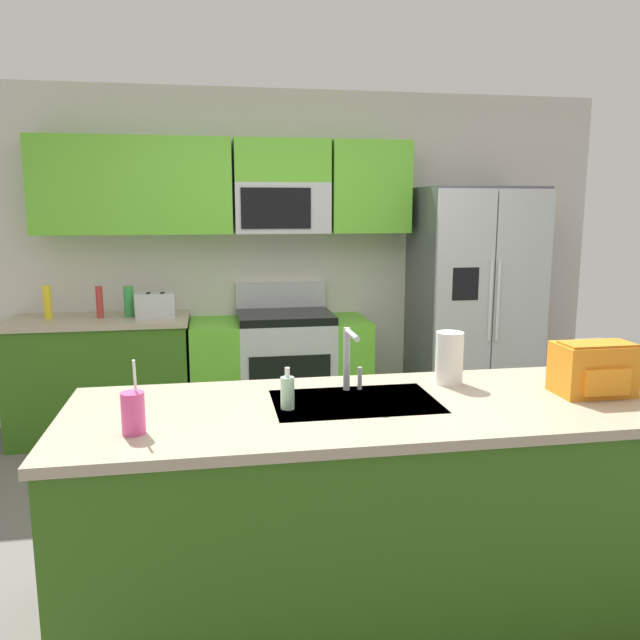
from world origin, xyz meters
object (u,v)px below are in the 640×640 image
drink_cup_pink (133,413)px  bottle_green (129,301)px  refrigerator (473,306)px  soap_dispenser (287,392)px  bottle_yellow (47,302)px  range_oven (280,370)px  sink_faucet (349,354)px  backpack (594,368)px  paper_towel_roll (449,358)px  toaster (156,305)px  pepper_mill (100,302)px

drink_cup_pink → bottle_green: bearing=97.1°
refrigerator → soap_dispenser: size_ratio=10.88×
bottle_green → soap_dispenser: bottle_green is taller
bottle_yellow → drink_cup_pink: 2.71m
range_oven → bottle_green: bearing=178.5°
range_oven → drink_cup_pink: drink_cup_pink is taller
sink_faucet → backpack: bearing=-11.9°
range_oven → soap_dispenser: size_ratio=8.00×
bottle_green → drink_cup_pink: bearing=-82.9°
drink_cup_pink → soap_dispenser: size_ratio=1.60×
bottle_green → paper_towel_roll: bearing=-52.2°
refrigerator → bottle_green: refrigerator is taller
paper_towel_roll → backpack: bearing=-25.6°
range_oven → toaster: size_ratio=4.86×
toaster → sink_faucet: bearing=-64.9°
refrigerator → backpack: bearing=-100.9°
drink_cup_pink → sink_faucet: bearing=23.6°
backpack → toaster: bearing=130.9°
soap_dispenser → backpack: 1.32m
toaster → range_oven: bearing=3.3°
toaster → drink_cup_pink: (0.12, -2.49, -0.01)m
sink_faucet → range_oven: bearing=91.8°
bottle_yellow → backpack: bottle_yellow is taller
toaster → backpack: size_ratio=0.88×
range_oven → sink_faucet: size_ratio=4.82×
pepper_mill → backpack: 3.39m
toaster → bottle_yellow: 0.77m
bottle_green → pepper_mill: bearing=-171.0°
refrigerator → paper_towel_roll: (-0.99, -2.04, 0.09)m
refrigerator → bottle_yellow: refrigerator is taller
range_oven → bottle_green: (-1.12, 0.03, 0.57)m
pepper_mill → soap_dispenser: pepper_mill is taller
toaster → pepper_mill: 0.41m
backpack → pepper_mill: bearing=135.5°
range_oven → refrigerator: refrigerator is taller
refrigerator → toaster: refrigerator is taller
backpack → bottle_yellow: bearing=139.2°
range_oven → sink_faucet: 2.25m
backpack → sink_faucet: bearing=168.1°
drink_cup_pink → soap_dispenser: bearing=18.1°
drink_cup_pink → backpack: (1.90, 0.16, 0.04)m
refrigerator → soap_dispenser: refrigerator is taller
range_oven → paper_towel_roll: size_ratio=5.67×
pepper_mill → range_oven: bearing=0.1°
refrigerator → sink_faucet: 2.56m
toaster → soap_dispenser: size_ratio=1.65×
pepper_mill → sink_faucet: sink_faucet is taller
pepper_mill → paper_towel_roll: bearing=-48.5°
sink_faucet → soap_dispenser: sink_faucet is taller
toaster → paper_towel_roll: size_ratio=1.17×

